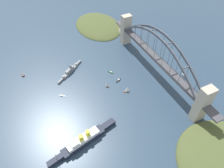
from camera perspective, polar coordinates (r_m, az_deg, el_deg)
ground_plane at (r=354.61m, az=11.70°, el=3.08°), size 1400.00×1400.00×0.00m
harbor_arch_bridge at (r=334.47m, az=12.49°, el=7.12°), size 266.42×17.98×75.62m
headland_east_shore at (r=476.85m, az=-3.68°, el=15.97°), size 132.91×96.22×16.36m
ocean_liner at (r=263.12m, az=-8.03°, el=-15.46°), size 29.94×97.02×18.51m
naval_cruiser at (r=354.32m, az=-11.76°, el=3.70°), size 41.83×53.96×17.71m
seaplane_taxiing_near_bridge at (r=359.93m, az=19.78°, el=2.14°), size 11.80×7.62×4.73m
small_boat_0 at (r=319.13m, az=-13.90°, el=-3.23°), size 7.96×9.48×1.83m
small_boat_1 at (r=333.09m, az=1.86°, el=1.07°), size 6.47×10.89×2.49m
small_boat_2 at (r=347.42m, az=-0.38°, el=3.37°), size 9.72×6.86×2.62m
small_boat_3 at (r=370.80m, az=-24.03°, el=2.72°), size 9.67×7.59×10.77m
small_boat_4 at (r=321.63m, az=-1.45°, el=-0.12°), size 7.94×5.91×8.83m
small_boat_5 at (r=314.38m, az=4.35°, el=-1.42°), size 6.40×10.68×10.56m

